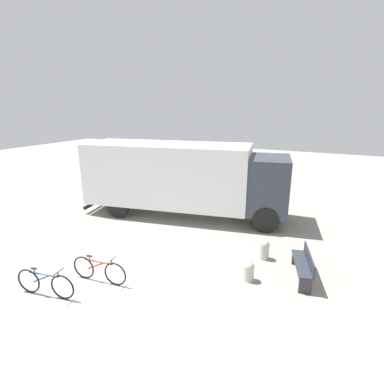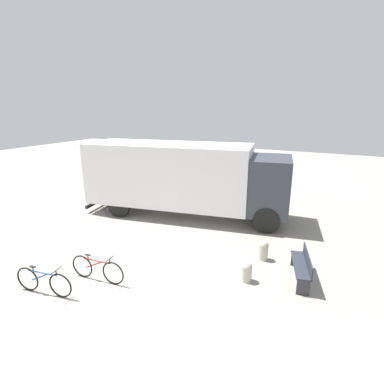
% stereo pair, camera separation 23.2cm
% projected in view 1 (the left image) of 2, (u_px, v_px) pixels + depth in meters
% --- Properties ---
extents(ground_plane, '(60.00, 60.00, 0.00)m').
position_uv_depth(ground_plane, '(110.00, 301.00, 7.88)').
color(ground_plane, gray).
extents(delivery_truck, '(9.49, 4.18, 3.30)m').
position_uv_depth(delivery_truck, '(182.00, 176.00, 13.68)').
color(delivery_truck, white).
rests_on(delivery_truck, ground).
extents(park_bench, '(0.80, 1.72, 0.84)m').
position_uv_depth(park_bench, '(304.00, 264.00, 8.79)').
color(park_bench, '#282D38').
rests_on(park_bench, ground).
extents(bicycle_near, '(1.77, 0.48, 0.80)m').
position_uv_depth(bicycle_near, '(45.00, 283.00, 8.00)').
color(bicycle_near, black).
rests_on(bicycle_near, ground).
extents(bicycle_middle, '(1.78, 0.44, 0.80)m').
position_uv_depth(bicycle_middle, '(99.00, 270.00, 8.64)').
color(bicycle_middle, black).
rests_on(bicycle_middle, ground).
extents(bollard_near_bench, '(0.32, 0.32, 0.62)m').
position_uv_depth(bollard_near_bench, '(249.00, 270.00, 8.72)').
color(bollard_near_bench, '#B2AD9E').
rests_on(bollard_near_bench, ground).
extents(bollard_far_bench, '(0.32, 0.32, 0.68)m').
position_uv_depth(bollard_far_bench, '(264.00, 249.00, 9.95)').
color(bollard_far_bench, '#B2AD9E').
rests_on(bollard_far_bench, ground).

